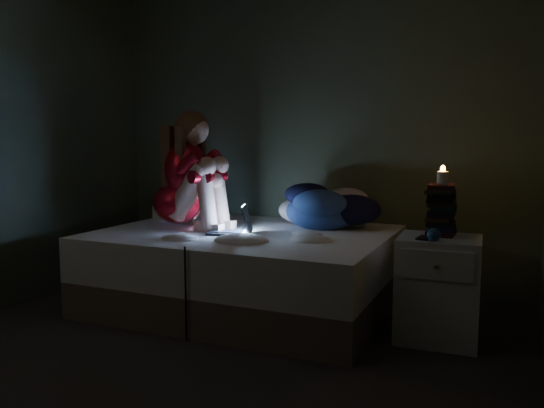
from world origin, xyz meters
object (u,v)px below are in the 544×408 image
Objects in this scene: bed at (245,269)px; woman at (177,169)px; laptop at (229,219)px; nightstand at (438,289)px; candle at (443,175)px; phone at (423,238)px.

bed is 0.93m from woman.
bed is 0.43m from laptop.
nightstand is (1.47, 0.02, -0.36)m from laptop.
bed is 1.59m from candle.
phone is at bearing -9.87° from bed.
laptop reaches higher than phone.
candle is at bearing 2.13° from woman.
woman is at bearing -176.57° from bed.
nightstand is at bearing 55.25° from phone.
laptop is at bearing -10.35° from woman.
nightstand is 0.71m from candle.
candle reaches higher than bed.
laptop is (0.51, -0.12, -0.34)m from woman.
candle reaches higher than laptop.
bed is 26.11× the size of candle.
nightstand is at bearing -5.61° from bed.
nightstand reaches higher than bed.
bed is 6.71× the size of laptop.
candle reaches higher than phone.
woman is 1.97m from candle.
phone is (-0.09, -0.09, 0.33)m from nightstand.
nightstand is 0.36m from phone.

